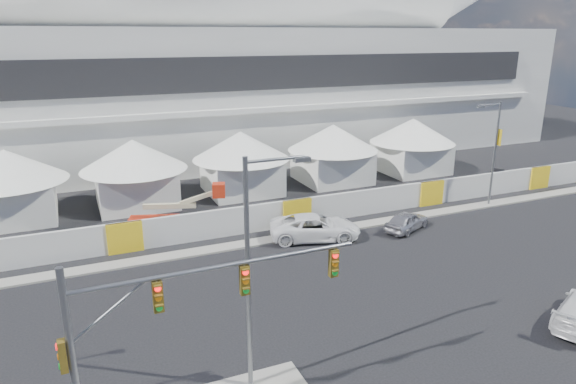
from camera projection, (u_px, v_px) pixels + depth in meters
name	position (u px, v px, depth m)	size (l,w,h in m)	color
ground	(308.00, 352.00, 22.50)	(160.00, 160.00, 0.00)	black
far_curb	(466.00, 208.00, 41.04)	(80.00, 1.20, 0.12)	gray
stadium	(222.00, 70.00, 59.43)	(80.00, 24.80, 21.98)	silver
tent_row	(190.00, 162.00, 42.81)	(53.40, 8.40, 5.40)	white
hoarding_fence	(296.00, 212.00, 37.20)	(70.00, 0.25, 2.00)	silver
scaffold_tower	(499.00, 91.00, 69.78)	(4.40, 4.40, 12.00)	#595B60
sedan_silver	(407.00, 221.00, 36.36)	(4.02, 1.62, 1.37)	#B6B6BB
pickup_curb	(315.00, 227.00, 34.74)	(6.13, 2.83, 1.70)	white
lot_car_b	(498.00, 175.00, 48.47)	(3.89, 1.57, 1.33)	black
traffic_mast	(146.00, 341.00, 16.28)	(9.90, 0.67, 6.86)	gray
streetlight_median	(254.00, 260.00, 18.76)	(2.55, 0.26, 9.20)	slate
streetlight_curb	(494.00, 147.00, 40.44)	(2.49, 0.56, 8.40)	gray
boom_lift	(163.00, 218.00, 36.17)	(7.03, 2.54, 3.45)	red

